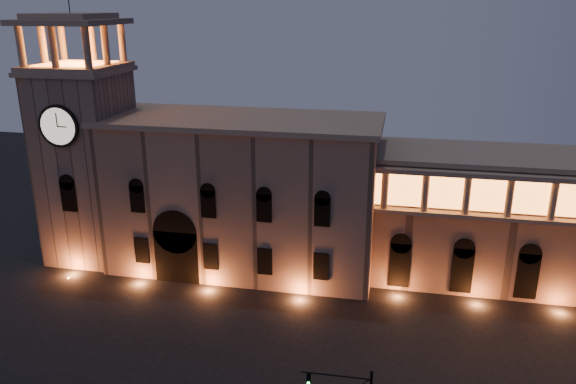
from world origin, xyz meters
name	(u,v)px	position (x,y,z in m)	size (l,w,h in m)	color
ground	(195,381)	(0.00, 0.00, 0.00)	(160.00, 160.00, 0.00)	black
government_building	(242,194)	(-2.08, 21.93, 8.77)	(30.80, 12.80, 17.60)	#91725E
clock_tower	(87,156)	(-20.50, 20.98, 12.50)	(9.80, 9.80, 32.40)	#91725E
colonnade_wing	(555,221)	(32.00, 23.92, 7.33)	(40.60, 11.50, 14.50)	#8B6C59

